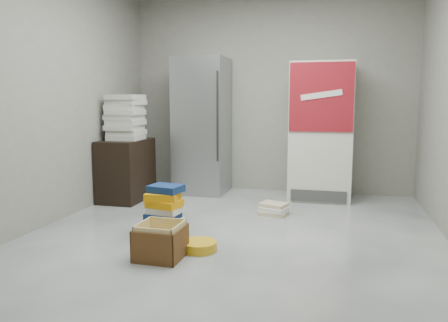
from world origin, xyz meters
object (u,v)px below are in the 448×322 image
wood_shelf (126,170)px  cardboard_box (161,244)px  steel_fridge (202,126)px  phonebook_stack_main (164,212)px  coke_cooler (321,131)px

wood_shelf → cardboard_box: wood_shelf is taller
steel_fridge → phonebook_stack_main: size_ratio=3.72×
phonebook_stack_main → coke_cooler: bearing=60.2°
steel_fridge → coke_cooler: bearing=-0.2°
coke_cooler → cardboard_box: coke_cooler is taller
phonebook_stack_main → cardboard_box: bearing=-68.2°
wood_shelf → phonebook_stack_main: size_ratio=1.57×
wood_shelf → cardboard_box: (1.27, -1.92, -0.28)m
steel_fridge → wood_shelf: steel_fridge is taller
phonebook_stack_main → cardboard_box: size_ratio=1.35×
cardboard_box → wood_shelf: bearing=124.5°
coke_cooler → wood_shelf: size_ratio=2.25×
coke_cooler → wood_shelf: coke_cooler is taller
steel_fridge → wood_shelf: (-0.83, -0.73, -0.55)m
wood_shelf → phonebook_stack_main: bearing=-51.7°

